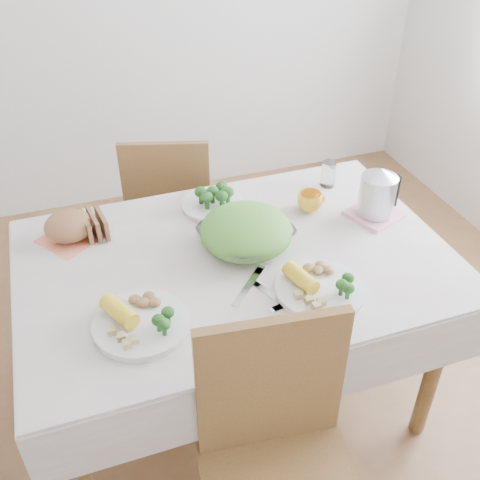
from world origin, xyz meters
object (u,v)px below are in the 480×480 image
object	(u,v)px
dinner_plate_right	(320,290)
yellow_mug	(310,201)
dining_table	(237,335)
dinner_plate_left	(141,324)
electric_kettle	(378,189)
salad_bowl	(246,237)
chair_far	(172,207)

from	to	relation	value
dinner_plate_right	yellow_mug	xyz separation A→B (m)	(0.18, 0.46, 0.03)
dining_table	dinner_plate_right	distance (m)	0.51
dinner_plate_left	yellow_mug	distance (m)	0.86
dining_table	electric_kettle	size ratio (longest dim) A/B	7.22
yellow_mug	dinner_plate_left	bearing A→B (deg)	-150.66
dining_table	yellow_mug	size ratio (longest dim) A/B	14.31
electric_kettle	dining_table	bearing A→B (deg)	-161.21
salad_bowl	yellow_mug	distance (m)	0.35
dinner_plate_left	dinner_plate_right	world-z (taller)	same
chair_far	dinner_plate_right	distance (m)	1.18
salad_bowl	dinner_plate_left	distance (m)	0.52
chair_far	electric_kettle	xyz separation A→B (m)	(0.64, -0.78, 0.42)
electric_kettle	dinner_plate_left	bearing A→B (deg)	-151.16
chair_far	dinner_plate_right	size ratio (longest dim) A/B	3.09
dinner_plate_left	electric_kettle	distance (m)	1.02
chair_far	dinner_plate_right	world-z (taller)	chair_far
chair_far	yellow_mug	world-z (taller)	chair_far
dining_table	dinner_plate_left	distance (m)	0.60
electric_kettle	yellow_mug	bearing A→B (deg)	162.37
dining_table	chair_far	distance (m)	0.86
salad_bowl	chair_far	bearing A→B (deg)	97.41
salad_bowl	dinner_plate_left	xyz separation A→B (m)	(-0.44, -0.28, -0.03)
dining_table	yellow_mug	distance (m)	0.60
dinner_plate_left	electric_kettle	xyz separation A→B (m)	(0.97, 0.30, 0.11)
dining_table	dinner_plate_left	xyz separation A→B (m)	(-0.38, -0.23, 0.40)
chair_far	salad_bowl	world-z (taller)	chair_far
dining_table	yellow_mug	world-z (taller)	yellow_mug
dining_table	chair_far	world-z (taller)	chair_far
salad_bowl	electric_kettle	bearing A→B (deg)	1.89
dinner_plate_left	salad_bowl	bearing A→B (deg)	32.88
dinner_plate_right	electric_kettle	size ratio (longest dim) A/B	1.51
salad_bowl	dinner_plate_right	distance (m)	0.35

